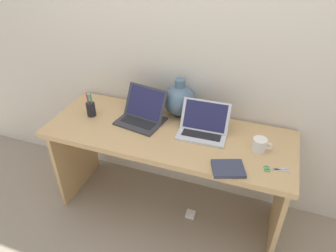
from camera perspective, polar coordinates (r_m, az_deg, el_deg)
ground_plane at (r=2.62m, az=0.00°, el=-14.70°), size 6.00×6.00×0.00m
back_wall at (r=2.20m, az=3.18°, el=13.51°), size 4.40×0.04×2.40m
desk at (r=2.20m, az=0.00°, el=-4.34°), size 1.70×0.63×0.75m
laptop_left at (r=2.21m, az=-4.69°, el=2.46°), size 0.35×0.30×0.23m
laptop_right at (r=2.09m, az=6.58°, el=0.08°), size 0.33×0.25×0.20m
green_vase at (r=2.25m, az=2.17°, el=4.84°), size 0.24×0.24×0.28m
notebook_stack at (r=1.84m, az=11.03°, el=-7.72°), size 0.22×0.20×0.02m
coffee_mug at (r=2.01m, az=16.57°, el=-3.34°), size 0.13×0.09×0.09m
pen_cup at (r=2.33m, az=-14.03°, el=3.10°), size 0.06×0.06×0.19m
scissors at (r=1.91m, az=18.61°, el=-7.53°), size 0.15×0.08×0.01m
power_brick at (r=2.56m, az=4.15°, el=-15.91°), size 0.07×0.07×0.03m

